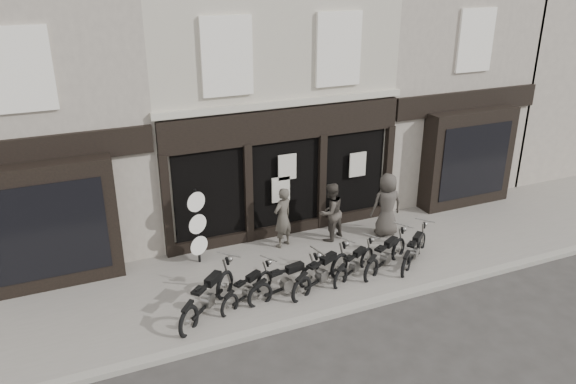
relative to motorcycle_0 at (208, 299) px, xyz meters
name	(u,v)px	position (x,y,z in m)	size (l,w,h in m)	color
ground_plane	(331,284)	(3.24, 0.09, -0.45)	(90.00, 90.00, 0.00)	#2D2B28
pavement	(315,266)	(3.24, 0.99, -0.39)	(30.00, 4.20, 0.12)	slate
kerb	(356,307)	(3.24, -1.16, -0.38)	(30.00, 0.25, 0.13)	gray
central_building	(248,82)	(3.24, 6.04, 3.63)	(7.30, 6.22, 8.34)	#AEA995
neighbour_left	(31,102)	(-3.11, 5.99, 3.59)	(5.60, 6.73, 8.34)	#A19788
neighbour_right	(415,70)	(9.59, 5.99, 3.59)	(5.60, 6.73, 8.34)	#A19788
motorcycle_0	(208,299)	(0.00, 0.00, 0.00)	(1.88, 1.81, 1.13)	black
motorcycle_1	(248,291)	(1.00, 0.09, -0.09)	(1.69, 1.16, 0.90)	black
motorcycle_2	(287,283)	(1.94, -0.05, -0.04)	(2.14, 0.75, 1.04)	black
motorcycle_3	(322,275)	(2.90, -0.04, -0.02)	(2.07, 1.21, 1.06)	black
motorcycle_4	(355,266)	(3.92, 0.11, -0.08)	(1.73, 1.15, 0.91)	black
motorcycle_5	(386,257)	(4.86, 0.11, -0.04)	(1.94, 1.26, 1.02)	black
motorcycle_6	(414,252)	(5.73, 0.06, -0.05)	(1.76, 1.48, 0.99)	black
man_left	(283,218)	(2.84, 2.30, 0.55)	(0.64, 0.42, 1.76)	#454139
man_centre	(330,212)	(4.26, 2.13, 0.54)	(0.84, 0.66, 1.73)	#3D3731
man_right	(387,205)	(5.90, 1.75, 0.62)	(0.93, 0.61, 1.90)	#3C3732
advert_sign_post	(198,230)	(0.42, 2.32, 0.64)	(0.52, 0.35, 2.24)	black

